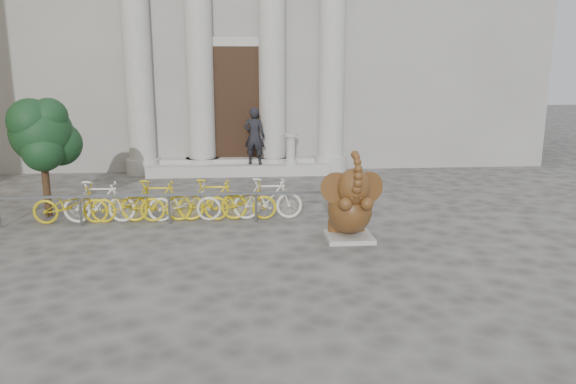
{
  "coord_description": "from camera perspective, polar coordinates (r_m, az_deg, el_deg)",
  "views": [
    {
      "loc": [
        0.17,
        -9.31,
        3.63
      ],
      "look_at": [
        1.07,
        1.72,
        1.1
      ],
      "focal_mm": 35.0,
      "sensor_mm": 36.0,
      "label": 1
    }
  ],
  "objects": [
    {
      "name": "entrance_steps",
      "position": [
        19.02,
        -5.1,
        2.38
      ],
      "size": [
        6.0,
        1.2,
        0.36
      ],
      "primitive_type": "cube",
      "color": "#A8A59E",
      "rests_on": "ground"
    },
    {
      "name": "balustrade_post",
      "position": [
        18.69,
        0.27,
        4.28
      ],
      "size": [
        0.42,
        0.42,
        1.03
      ],
      "color": "#A8A59E",
      "rests_on": "entrance_steps"
    },
    {
      "name": "elephant_statue",
      "position": [
        11.77,
        6.34,
        -1.58
      ],
      "size": [
        1.3,
        1.43,
        1.94
      ],
      "rotation": [
        0.0,
        0.0,
        0.01
      ],
      "color": "#A8A59E",
      "rests_on": "ground"
    },
    {
      "name": "pedestrian",
      "position": [
        18.63,
        -3.44,
        5.69
      ],
      "size": [
        0.78,
        0.61,
        1.89
      ],
      "primitive_type": "imported",
      "rotation": [
        0.0,
        0.0,
        2.89
      ],
      "color": "black",
      "rests_on": "entrance_steps"
    },
    {
      "name": "classical_building",
      "position": [
        24.36,
        -5.31,
        18.37
      ],
      "size": [
        22.0,
        10.7,
        12.0
      ],
      "color": "gray",
      "rests_on": "ground"
    },
    {
      "name": "ground",
      "position": [
        9.99,
        -5.37,
        -8.48
      ],
      "size": [
        80.0,
        80.0,
        0.0
      ],
      "primitive_type": "plane",
      "color": "#474442",
      "rests_on": "ground"
    },
    {
      "name": "bike_rack",
      "position": [
        13.44,
        -11.92,
        -0.86
      ],
      "size": [
        8.0,
        0.53,
        1.0
      ],
      "color": "slate",
      "rests_on": "ground"
    },
    {
      "name": "tree",
      "position": [
        14.54,
        -23.69,
        5.36
      ],
      "size": [
        1.65,
        1.51,
        2.87
      ],
      "color": "#332114",
      "rests_on": "ground"
    }
  ]
}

